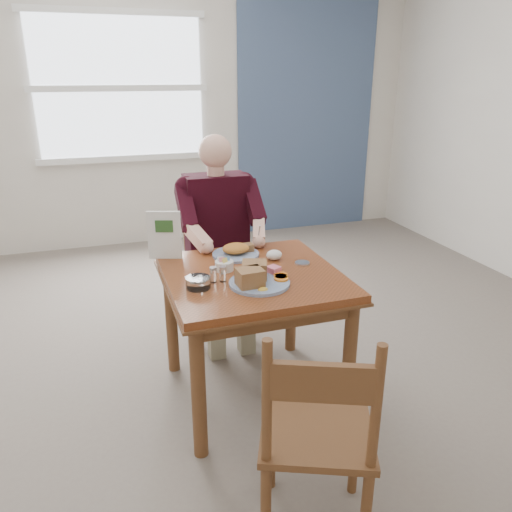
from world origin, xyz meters
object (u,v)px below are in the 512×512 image
object	(u,v)px
chair_far	(217,268)
chair_near	(317,435)
diner	(219,225)
far_plate	(237,251)
table	(253,292)
near_plate	(257,277)

from	to	relation	value
chair_far	chair_near	world-z (taller)	same
diner	far_plate	xyz separation A→B (m)	(-0.00, -0.42, -0.03)
table	chair_near	xyz separation A→B (m)	(-0.06, -0.96, -0.16)
chair_near	diner	size ratio (longest dim) A/B	0.69
chair_near	diner	xyz separation A→B (m)	(0.06, 1.67, 0.33)
diner	far_plate	size ratio (longest dim) A/B	5.02
chair_far	far_plate	xyz separation A→B (m)	(-0.00, -0.51, 0.30)
chair_far	diner	distance (m)	0.34
table	far_plate	size ratio (longest dim) A/B	3.34
chair_far	near_plate	xyz separation A→B (m)	(-0.03, -0.95, 0.31)
near_plate	chair_far	bearing A→B (deg)	88.42
far_plate	diner	bearing A→B (deg)	89.38
chair_near	near_plate	world-z (taller)	chair_near
table	chair_far	distance (m)	0.81
chair_near	diner	world-z (taller)	diner
table	chair_near	bearing A→B (deg)	-93.56
table	chair_far	world-z (taller)	chair_far
chair_near	far_plate	distance (m)	1.28
table	chair_far	bearing A→B (deg)	90.00
near_plate	diner	bearing A→B (deg)	88.25
chair_far	chair_near	size ratio (longest dim) A/B	1.00
table	near_plate	distance (m)	0.21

